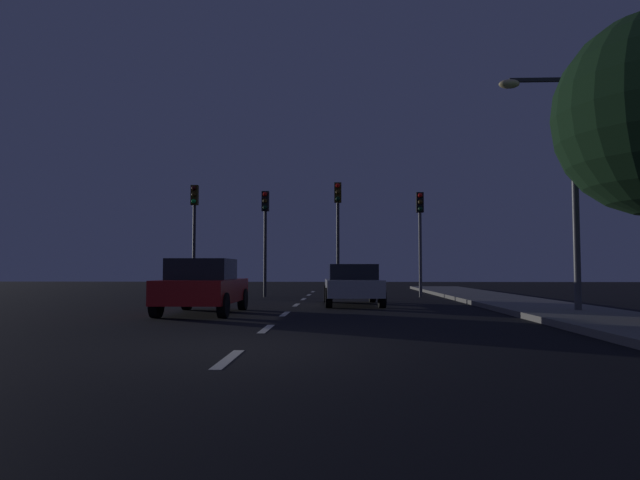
% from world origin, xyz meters
% --- Properties ---
extents(ground_plane, '(80.00, 80.00, 0.00)m').
position_xyz_m(ground_plane, '(0.00, 7.00, 0.00)').
color(ground_plane, black).
extents(sidewalk_curb_right, '(3.00, 40.00, 0.15)m').
position_xyz_m(sidewalk_curb_right, '(7.50, 7.00, 0.07)').
color(sidewalk_curb_right, gray).
rests_on(sidewalk_curb_right, ground_plane).
extents(lane_stripe_nearest, '(0.16, 1.60, 0.01)m').
position_xyz_m(lane_stripe_nearest, '(0.00, -1.20, 0.00)').
color(lane_stripe_nearest, silver).
rests_on(lane_stripe_nearest, ground_plane).
extents(lane_stripe_second, '(0.16, 1.60, 0.01)m').
position_xyz_m(lane_stripe_second, '(0.00, 2.60, 0.00)').
color(lane_stripe_second, silver).
rests_on(lane_stripe_second, ground_plane).
extents(lane_stripe_third, '(0.16, 1.60, 0.01)m').
position_xyz_m(lane_stripe_third, '(0.00, 6.40, 0.00)').
color(lane_stripe_third, silver).
rests_on(lane_stripe_third, ground_plane).
extents(lane_stripe_fourth, '(0.16, 1.60, 0.01)m').
position_xyz_m(lane_stripe_fourth, '(0.00, 10.20, 0.00)').
color(lane_stripe_fourth, silver).
rests_on(lane_stripe_fourth, ground_plane).
extents(lane_stripe_fifth, '(0.16, 1.60, 0.01)m').
position_xyz_m(lane_stripe_fifth, '(0.00, 14.00, 0.00)').
color(lane_stripe_fifth, silver).
rests_on(lane_stripe_fifth, ground_plane).
extents(lane_stripe_sixth, '(0.16, 1.60, 0.01)m').
position_xyz_m(lane_stripe_sixth, '(0.00, 17.80, 0.00)').
color(lane_stripe_sixth, silver).
rests_on(lane_stripe_sixth, ground_plane).
extents(lane_stripe_seventh, '(0.16, 1.60, 0.01)m').
position_xyz_m(lane_stripe_seventh, '(0.00, 21.60, 0.00)').
color(lane_stripe_seventh, silver).
rests_on(lane_stripe_seventh, ground_plane).
extents(traffic_signal_far_left, '(0.32, 0.38, 5.04)m').
position_xyz_m(traffic_signal_far_left, '(-5.09, 15.86, 3.53)').
color(traffic_signal_far_left, '#2D2D30').
rests_on(traffic_signal_far_left, ground_plane).
extents(traffic_signal_center_left, '(0.32, 0.38, 4.75)m').
position_xyz_m(traffic_signal_center_left, '(-1.86, 15.86, 3.34)').
color(traffic_signal_center_left, '#2D2D30').
rests_on(traffic_signal_center_left, ground_plane).
extents(traffic_signal_center_right, '(0.32, 0.38, 5.12)m').
position_xyz_m(traffic_signal_center_right, '(1.41, 15.86, 3.58)').
color(traffic_signal_center_right, '#2D2D30').
rests_on(traffic_signal_center_right, ground_plane).
extents(traffic_signal_far_right, '(0.32, 0.38, 4.66)m').
position_xyz_m(traffic_signal_far_right, '(5.07, 15.86, 3.28)').
color(traffic_signal_far_right, '#4C4C51').
rests_on(traffic_signal_far_right, ground_plane).
extents(car_stopped_ahead, '(2.07, 4.16, 1.39)m').
position_xyz_m(car_stopped_ahead, '(1.93, 10.30, 0.72)').
color(car_stopped_ahead, silver).
rests_on(car_stopped_ahead, ground_plane).
extents(car_adjacent_lane, '(1.93, 3.90, 1.50)m').
position_xyz_m(car_adjacent_lane, '(-2.26, 6.37, 0.76)').
color(car_adjacent_lane, '#B21919').
rests_on(car_adjacent_lane, ground_plane).
extents(street_lamp_right, '(2.06, 0.36, 6.44)m').
position_xyz_m(street_lamp_right, '(7.45, 6.19, 3.95)').
color(street_lamp_right, '#4C4C51').
rests_on(street_lamp_right, ground_plane).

